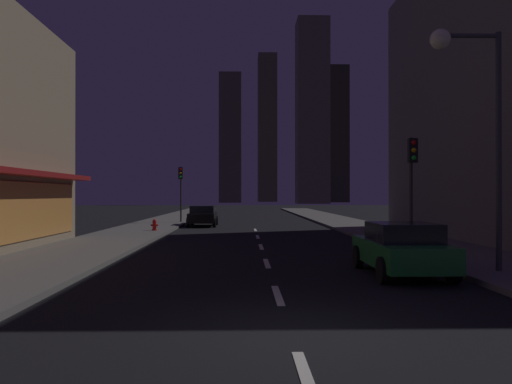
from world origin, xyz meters
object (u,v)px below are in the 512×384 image
at_px(traffic_light_near_right, 412,168).
at_px(fire_hydrant_far_left, 154,225).
at_px(car_parked_far, 203,216).
at_px(traffic_light_far_left, 181,182).
at_px(street_lamp_right, 469,90).
at_px(car_parked_near, 401,248).

bearing_deg(traffic_light_near_right, fire_hydrant_far_left, 136.11).
relative_size(car_parked_far, traffic_light_far_left, 1.01).
height_order(car_parked_far, street_lamp_right, street_lamp_right).
bearing_deg(traffic_light_near_right, traffic_light_far_left, 118.65).
relative_size(car_parked_near, car_parked_far, 1.00).
distance_m(car_parked_far, traffic_light_near_right, 19.67).
distance_m(car_parked_near, street_lamp_right, 4.68).
xyz_separation_m(traffic_light_near_right, street_lamp_right, (-0.12, -5.03, 1.87)).
height_order(traffic_light_far_left, street_lamp_right, street_lamp_right).
bearing_deg(car_parked_far, street_lamp_right, -68.07).
distance_m(fire_hydrant_far_left, street_lamp_right, 20.11).
distance_m(car_parked_far, street_lamp_right, 24.43).
bearing_deg(car_parked_far, fire_hydrant_far_left, -110.05).
xyz_separation_m(car_parked_near, traffic_light_near_right, (1.90, 4.80, 2.45)).
relative_size(car_parked_near, traffic_light_far_left, 1.01).
bearing_deg(car_parked_far, car_parked_near, -71.93).
xyz_separation_m(car_parked_far, fire_hydrant_far_left, (-2.30, -6.30, -0.29)).
xyz_separation_m(car_parked_near, street_lamp_right, (1.78, -0.23, 4.33)).
distance_m(car_parked_far, fire_hydrant_far_left, 6.71).
height_order(car_parked_near, car_parked_far, same).
relative_size(traffic_light_near_right, street_lamp_right, 0.64).
bearing_deg(street_lamp_right, traffic_light_far_left, 113.38).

